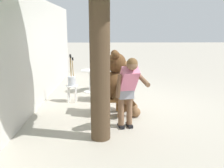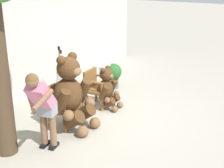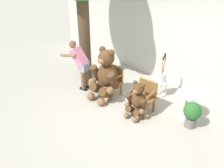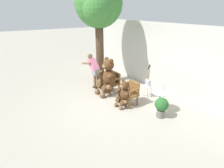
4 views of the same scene
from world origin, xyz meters
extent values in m
plane|color=#A8A091|center=(0.00, 0.00, 0.00)|extent=(60.00, 60.00, 0.00)
cube|color=beige|center=(0.00, 2.40, 1.40)|extent=(10.00, 0.16, 2.80)
cube|color=brown|center=(-0.60, 0.49, 0.41)|extent=(0.58, 0.54, 0.07)
cylinder|color=brown|center=(-0.82, 0.27, 0.18)|extent=(0.07, 0.07, 0.37)
cylinder|color=brown|center=(-0.36, 0.29, 0.18)|extent=(0.07, 0.07, 0.37)
cylinder|color=brown|center=(-0.84, 0.69, 0.18)|extent=(0.07, 0.07, 0.37)
cylinder|color=brown|center=(-0.38, 0.71, 0.18)|extent=(0.07, 0.07, 0.37)
cube|color=brown|center=(-0.61, 0.72, 0.65)|extent=(0.52, 0.08, 0.42)
cylinder|color=brown|center=(-0.85, 0.48, 0.66)|extent=(0.08, 0.48, 0.06)
cylinder|color=brown|center=(-0.84, 0.27, 0.55)|extent=(0.05, 0.05, 0.22)
cylinder|color=brown|center=(-0.35, 0.50, 0.66)|extent=(0.08, 0.48, 0.06)
cylinder|color=brown|center=(-0.34, 0.29, 0.55)|extent=(0.05, 0.05, 0.22)
cube|color=brown|center=(0.60, 0.49, 0.41)|extent=(0.61, 0.57, 0.07)
cylinder|color=brown|center=(0.40, 0.26, 0.18)|extent=(0.07, 0.07, 0.37)
cylinder|color=brown|center=(0.85, 0.30, 0.18)|extent=(0.07, 0.07, 0.37)
cylinder|color=brown|center=(0.35, 0.68, 0.18)|extent=(0.07, 0.07, 0.37)
cylinder|color=brown|center=(0.81, 0.72, 0.18)|extent=(0.07, 0.07, 0.37)
cube|color=brown|center=(0.58, 0.72, 0.65)|extent=(0.52, 0.11, 0.42)
cylinder|color=brown|center=(0.35, 0.47, 0.66)|extent=(0.10, 0.48, 0.06)
cylinder|color=brown|center=(0.38, 0.26, 0.55)|extent=(0.05, 0.05, 0.22)
cylinder|color=brown|center=(0.85, 0.52, 0.66)|extent=(0.10, 0.48, 0.06)
cylinder|color=brown|center=(0.87, 0.31, 0.55)|extent=(0.05, 0.05, 0.22)
ellipsoid|color=#4C3019|center=(-0.60, 0.37, 0.69)|extent=(0.64, 0.55, 0.71)
sphere|color=#4C3019|center=(-0.60, 0.34, 1.24)|extent=(0.45, 0.45, 0.45)
ellipsoid|color=brown|center=(-0.59, 0.14, 1.21)|extent=(0.22, 0.18, 0.17)
sphere|color=black|center=(-0.59, 0.14, 1.22)|extent=(0.07, 0.07, 0.07)
sphere|color=#4C3019|center=(-0.77, 0.35, 1.43)|extent=(0.18, 0.18, 0.18)
sphere|color=#4C3019|center=(-0.43, 0.37, 1.43)|extent=(0.18, 0.18, 0.18)
cylinder|color=#4C3019|center=(-0.93, 0.24, 0.69)|extent=(0.22, 0.40, 0.54)
sphere|color=brown|center=(-0.94, 0.09, 0.45)|extent=(0.21, 0.21, 0.21)
cylinder|color=#4C3019|center=(-0.27, 0.27, 0.69)|extent=(0.22, 0.40, 0.54)
sphere|color=brown|center=(-0.24, 0.12, 0.45)|extent=(0.21, 0.21, 0.21)
cylinder|color=#4C3019|center=(-0.78, 0.10, 0.30)|extent=(0.28, 0.45, 0.42)
sphere|color=brown|center=(-0.79, -0.11, 0.11)|extent=(0.23, 0.23, 0.23)
cylinder|color=#4C3019|center=(-0.40, 0.12, 0.30)|extent=(0.28, 0.45, 0.42)
sphere|color=brown|center=(-0.37, -0.10, 0.11)|extent=(0.23, 0.23, 0.23)
ellipsoid|color=#4C3019|center=(0.60, 0.31, 0.45)|extent=(0.43, 0.38, 0.46)
sphere|color=#4C3019|center=(0.61, 0.29, 0.81)|extent=(0.29, 0.29, 0.29)
ellipsoid|color=brown|center=(0.62, 0.16, 0.78)|extent=(0.15, 0.12, 0.11)
sphere|color=black|center=(0.62, 0.16, 0.79)|extent=(0.04, 0.04, 0.04)
sphere|color=#4C3019|center=(0.49, 0.29, 0.93)|extent=(0.12, 0.12, 0.12)
sphere|color=#4C3019|center=(0.71, 0.31, 0.93)|extent=(0.12, 0.12, 0.12)
cylinder|color=#4C3019|center=(0.40, 0.21, 0.45)|extent=(0.16, 0.27, 0.35)
sphere|color=brown|center=(0.39, 0.12, 0.29)|extent=(0.14, 0.14, 0.14)
cylinder|color=#4C3019|center=(0.83, 0.26, 0.45)|extent=(0.16, 0.27, 0.35)
sphere|color=brown|center=(0.85, 0.16, 0.29)|extent=(0.14, 0.14, 0.14)
cylinder|color=#4C3019|center=(0.50, 0.13, 0.20)|extent=(0.20, 0.30, 0.27)
sphere|color=brown|center=(0.50, -0.01, 0.07)|extent=(0.15, 0.15, 0.15)
cylinder|color=#4C3019|center=(0.74, 0.15, 0.20)|extent=(0.20, 0.30, 0.27)
sphere|color=brown|center=(0.77, 0.02, 0.07)|extent=(0.15, 0.15, 0.15)
cube|color=black|center=(-1.42, 0.26, 0.03)|extent=(0.25, 0.15, 0.06)
cylinder|color=brown|center=(-1.42, 0.26, 0.47)|extent=(0.12, 0.12, 0.82)
cube|color=black|center=(-1.38, 0.08, 0.03)|extent=(0.25, 0.15, 0.06)
cylinder|color=brown|center=(-1.38, 0.08, 0.47)|extent=(0.12, 0.12, 0.82)
cube|color=gray|center=(-1.40, 0.17, 0.75)|extent=(0.29, 0.34, 0.24)
cube|color=pink|center=(-1.55, 0.13, 1.04)|extent=(0.54, 0.43, 0.55)
sphere|color=brown|center=(-1.75, 0.08, 1.36)|extent=(0.21, 0.21, 0.21)
sphere|color=brown|center=(-1.75, 0.08, 1.38)|extent=(0.21, 0.21, 0.21)
cylinder|color=brown|center=(-1.75, -0.11, 1.09)|extent=(0.57, 0.22, 0.19)
cylinder|color=brown|center=(-1.60, 0.32, 0.92)|extent=(0.25, 0.14, 0.50)
cylinder|color=white|center=(0.47, 1.52, 0.45)|extent=(0.34, 0.34, 0.03)
cylinder|color=white|center=(0.57, 1.62, 0.22)|extent=(0.04, 0.04, 0.43)
cylinder|color=white|center=(0.37, 1.62, 0.22)|extent=(0.04, 0.04, 0.43)
cylinder|color=white|center=(0.57, 1.42, 0.22)|extent=(0.04, 0.04, 0.43)
cylinder|color=white|center=(0.37, 1.42, 0.22)|extent=(0.04, 0.04, 0.43)
cylinder|color=silver|center=(0.47, 1.52, 0.59)|extent=(0.22, 0.22, 0.26)
cylinder|color=#997A47|center=(0.46, 1.54, 0.89)|extent=(0.06, 0.04, 0.71)
cylinder|color=black|center=(0.46, 1.54, 1.29)|extent=(0.05, 0.05, 0.08)
cylinder|color=#997A47|center=(0.47, 1.53, 0.88)|extent=(0.08, 0.04, 0.69)
cylinder|color=black|center=(0.47, 1.53, 1.27)|extent=(0.05, 0.05, 0.08)
cylinder|color=#997A47|center=(0.46, 1.47, 0.85)|extent=(0.12, 0.04, 0.62)
cylinder|color=black|center=(0.46, 1.47, 1.20)|extent=(0.06, 0.05, 0.09)
cylinder|color=white|center=(1.53, 1.09, 0.70)|extent=(0.56, 0.56, 0.03)
cylinder|color=white|center=(1.53, 1.09, 0.34)|extent=(0.07, 0.07, 0.69)
cylinder|color=white|center=(1.53, 1.09, 0.01)|extent=(0.40, 0.40, 0.03)
cylinder|color=slate|center=(1.82, 0.87, 0.13)|extent=(0.28, 0.28, 0.26)
sphere|color=#286028|center=(1.82, 0.87, 0.46)|extent=(0.44, 0.44, 0.44)
camera|label=1|loc=(-6.26, 0.52, 2.01)|focal=40.00mm
camera|label=2|loc=(-4.92, -3.43, 2.91)|focal=50.00mm
camera|label=3|loc=(3.91, -3.89, 4.02)|focal=40.00mm
camera|label=4|loc=(5.14, -3.05, 3.22)|focal=28.00mm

